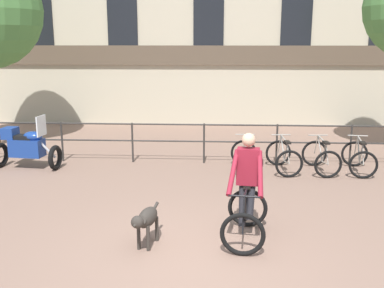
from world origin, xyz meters
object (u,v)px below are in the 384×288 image
(parked_bicycle_near_lamp, at_px, (246,157))
(parked_bicycle_mid_left, at_px, (284,157))
(parked_bicycle_far_end, at_px, (359,158))
(parked_bicycle_mid_right, at_px, (321,158))
(cyclist_with_bike, at_px, (247,192))
(parked_motorcycle, at_px, (26,146))
(dog, at_px, (146,220))

(parked_bicycle_near_lamp, height_order, parked_bicycle_mid_left, same)
(parked_bicycle_near_lamp, height_order, parked_bicycle_far_end, same)
(parked_bicycle_mid_right, relative_size, parked_bicycle_far_end, 0.99)
(parked_bicycle_far_end, bearing_deg, cyclist_with_bike, 58.02)
(parked_bicycle_mid_right, height_order, parked_bicycle_far_end, same)
(parked_motorcycle, bearing_deg, parked_bicycle_mid_right, -82.73)
(dog, xyz_separation_m, parked_bicycle_near_lamp, (1.82, 4.28, -0.09))
(cyclist_with_bike, xyz_separation_m, parked_bicycle_far_end, (2.97, 3.83, -0.41))
(dog, relative_size, parked_bicycle_far_end, 0.82)
(parked_bicycle_near_lamp, relative_size, parked_bicycle_mid_left, 0.98)
(parked_motorcycle, height_order, parked_bicycle_far_end, parked_motorcycle)
(parked_motorcycle, distance_m, parked_bicycle_mid_left, 6.37)
(dog, xyz_separation_m, parked_bicycle_mid_right, (3.63, 4.28, -0.09))
(dog, height_order, parked_motorcycle, parked_motorcycle)
(parked_motorcycle, height_order, parked_bicycle_mid_left, parked_motorcycle)
(parked_bicycle_mid_left, bearing_deg, parked_bicycle_mid_right, 173.89)
(parked_bicycle_near_lamp, bearing_deg, dog, 62.93)
(dog, bearing_deg, parked_motorcycle, 144.60)
(cyclist_with_bike, xyz_separation_m, parked_bicycle_mid_left, (1.16, 3.83, -0.41))
(dog, distance_m, parked_motorcycle, 5.57)
(parked_bicycle_mid_right, bearing_deg, parked_bicycle_far_end, 174.82)
(dog, distance_m, parked_bicycle_near_lamp, 4.65)
(cyclist_with_bike, xyz_separation_m, parked_motorcycle, (-5.21, 3.76, -0.20))
(cyclist_with_bike, distance_m, dog, 1.66)
(parked_bicycle_far_end, bearing_deg, parked_bicycle_mid_right, 5.84)
(cyclist_with_bike, height_order, parked_motorcycle, cyclist_with_bike)
(dog, bearing_deg, parked_bicycle_mid_right, 63.47)
(cyclist_with_bike, xyz_separation_m, dog, (-1.56, -0.45, -0.31))
(cyclist_with_bike, bearing_deg, parked_bicycle_far_end, 59.94)
(parked_bicycle_mid_left, distance_m, parked_bicycle_far_end, 1.81)
(cyclist_with_bike, relative_size, parked_bicycle_near_lamp, 1.47)
(parked_bicycle_near_lamp, distance_m, parked_bicycle_mid_right, 1.81)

